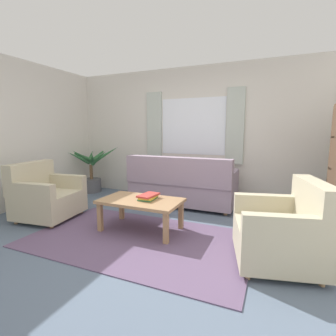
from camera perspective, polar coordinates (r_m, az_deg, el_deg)
name	(u,v)px	position (r m, az deg, el deg)	size (l,w,h in m)	color
ground_plane	(138,240)	(3.34, -6.81, -15.80)	(6.24, 6.24, 0.00)	slate
wall_back	(193,134)	(5.13, 5.80, 7.66)	(5.32, 0.12, 2.60)	silver
window_with_curtains	(192,126)	(5.05, 5.53, 9.35)	(1.98, 0.07, 1.40)	white
area_rug	(138,239)	(3.34, -6.81, -15.71)	(2.76, 1.63, 0.01)	#604C6B
couch	(182,186)	(4.62, 3.11, -4.05)	(1.90, 0.82, 0.92)	#998499
armchair_left	(46,196)	(4.40, -25.98, -5.75)	(0.91, 0.93, 0.88)	#BCB293
armchair_right	(284,231)	(2.90, 24.73, -12.86)	(0.99, 1.01, 0.88)	#BCB293
coffee_table	(141,204)	(3.49, -6.17, -8.01)	(1.10, 0.64, 0.44)	#A87F56
book_stack_on_table	(148,197)	(3.47, -4.51, -6.49)	(0.23, 0.33, 0.07)	#387F4C
potted_plant	(91,171)	(5.88, -16.98, -0.76)	(1.19, 1.27, 1.05)	#56565B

